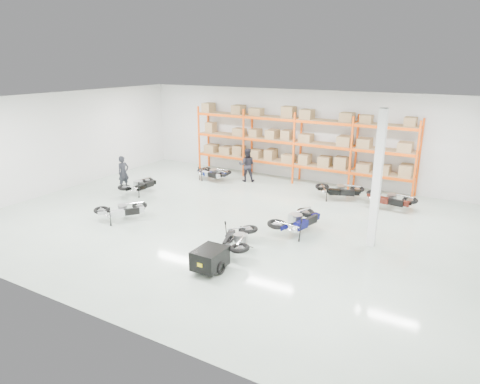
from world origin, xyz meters
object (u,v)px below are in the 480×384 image
Objects in this scene: moto_back_a at (213,171)px; moto_back_b at (211,171)px; moto_blue_centre at (297,217)px; moto_touring_right at (238,235)px; person_back at (247,165)px; moto_black_far_left at (139,183)px; trailer at (210,259)px; moto_back_d at (390,196)px; person_left at (123,173)px; moto_back_c at (339,187)px; moto_silver_left at (121,207)px.

moto_back_b is (-0.02, -0.10, 0.01)m from moto_back_a.
moto_touring_right is at bearing 79.65° from moto_blue_centre.
moto_black_far_left is at bearing 27.25° from person_back.
person_back is (-3.77, 8.95, 0.44)m from trailer.
moto_back_d is at bearing -156.92° from moto_black_far_left.
person_back is (4.34, 4.13, 0.04)m from person_left.
moto_blue_centre is at bearing -136.37° from moto_back_a.
trailer is at bearing 166.30° from moto_back_d.
moto_black_far_left is at bearing -87.21° from person_left.
person_back reaches higher than moto_back_c.
moto_silver_left is 7.35m from person_back.
person_left is (-2.73, -3.47, 0.32)m from moto_back_a.
moto_back_d reaches higher than moto_silver_left.
moto_silver_left is 1.05× the size of trailer.
moto_back_c is at bearing -151.34° from moto_black_far_left.
moto_blue_centre reaches higher than moto_silver_left.
moto_back_b is 8.74m from moto_back_d.
moto_blue_centre is at bearing 75.13° from trailer.
moto_back_d is 1.08× the size of person_back.
moto_black_far_left is (-8.07, 0.73, -0.09)m from moto_blue_centre.
moto_black_far_left is 0.94× the size of moto_touring_right.
person_back is (-4.95, 0.55, 0.28)m from moto_back_c.
moto_black_far_left is 1.02× the size of person_back.
moto_back_b is 4.34m from person_left.
moto_back_b is at bearing 111.13° from moto_touring_right.
moto_silver_left reaches higher than moto_back_a.
moto_black_far_left is 1.08× the size of moto_back_a.
moto_silver_left is 3.40m from moto_black_far_left.
person_back is at bearing 98.97° from moto_touring_right.
moto_back_c is 1.00× the size of moto_back_d.
moto_back_a is at bearing 75.64° from moto_back_c.
moto_back_d is (2.17, -0.18, -0.00)m from moto_back_c.
moto_black_far_left is 0.93× the size of moto_back_c.
person_left reaches higher than trailer.
trailer is at bearing 89.10° from moto_blue_centre.
moto_blue_centre is 1.26× the size of moto_back_a.
person_left is at bearing 155.59° from moto_back_b.
moto_black_far_left reaches higher than trailer.
moto_blue_centre is 1.10× the size of moto_back_d.
moto_back_d is (3.34, 6.63, 0.00)m from moto_touring_right.
moto_back_a is 0.97× the size of moto_back_b.
moto_back_d is at bearing -75.37° from moto_back_b.
person_left is at bearing 114.99° from moto_back_d.
moto_back_d is at bearing 45.06° from moto_touring_right.
moto_black_far_left is 3.98m from moto_back_a.
moto_blue_centre is 2.56m from moto_touring_right.
moto_silver_left is at bearing -125.49° from person_left.
moto_back_b reaches higher than trailer.
moto_blue_centre is 4.87m from moto_back_d.
moto_touring_right is 8.27m from person_back.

